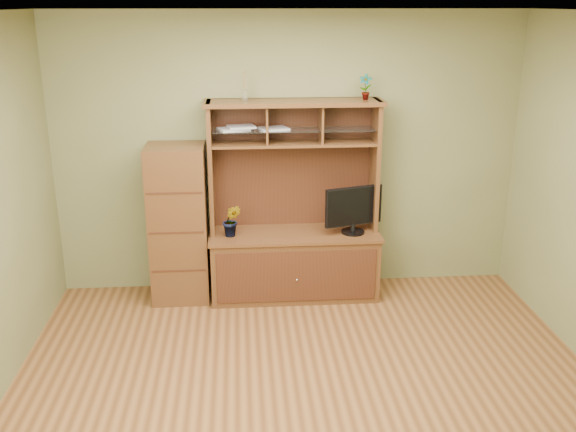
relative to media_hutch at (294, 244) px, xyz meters
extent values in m
cube|color=#593519|center=(-0.04, -1.73, -0.53)|extent=(4.50, 4.00, 0.02)
cube|color=white|center=(-0.04, -1.73, 2.19)|extent=(4.50, 4.00, 0.02)
cube|color=#65683D|center=(-0.04, 0.28, 0.83)|extent=(4.50, 0.02, 2.70)
cube|color=#65683D|center=(-0.04, -3.74, 0.83)|extent=(4.50, 0.02, 2.70)
cube|color=#4C2915|center=(0.00, -0.02, -0.21)|extent=(1.60, 0.55, 0.62)
cube|color=#381A0F|center=(0.00, -0.30, -0.21)|extent=(1.50, 0.01, 0.50)
sphere|color=silver|center=(0.00, -0.32, -0.24)|extent=(0.02, 0.02, 0.02)
cube|color=#4C2915|center=(0.00, -0.02, 0.11)|extent=(1.64, 0.59, 0.03)
cube|color=#4C2915|center=(-0.78, 0.08, 0.75)|extent=(0.04, 0.35, 1.25)
cube|color=#4C2915|center=(0.78, 0.08, 0.75)|extent=(0.04, 0.35, 1.25)
cube|color=#381A0F|center=(0.00, 0.24, 0.75)|extent=(1.52, 0.02, 1.25)
cube|color=#4C2915|center=(0.00, 0.08, 1.36)|extent=(1.66, 0.40, 0.04)
cube|color=#4C2915|center=(0.00, 0.08, 0.98)|extent=(1.52, 0.32, 0.02)
cube|color=#4C2915|center=(-0.25, 0.08, 1.16)|extent=(0.02, 0.31, 0.35)
cube|color=#4C2915|center=(0.25, 0.08, 1.16)|extent=(0.02, 0.31, 0.35)
cube|color=silver|center=(0.00, 0.07, 1.11)|extent=(1.50, 0.27, 0.01)
cylinder|color=black|center=(0.56, -0.08, 0.14)|extent=(0.22, 0.22, 0.02)
cylinder|color=black|center=(0.56, -0.08, 0.19)|extent=(0.04, 0.04, 0.07)
cube|color=black|center=(0.56, -0.08, 0.40)|extent=(0.56, 0.21, 0.37)
imported|color=#325E20|center=(-0.60, -0.08, 0.28)|extent=(0.19, 0.16, 0.31)
imported|color=#285D20|center=(0.66, 0.08, 1.49)|extent=(0.14, 0.12, 0.23)
cylinder|color=silver|center=(-0.45, 0.08, 1.43)|extent=(0.05, 0.05, 0.10)
cylinder|color=olive|center=(-0.45, 0.08, 1.56)|extent=(0.04, 0.04, 0.18)
cube|color=#B1B2B6|center=(-0.56, 0.08, 1.12)|extent=(0.32, 0.28, 0.02)
cube|color=#B1B2B6|center=(-0.49, 0.08, 1.14)|extent=(0.28, 0.24, 0.02)
cube|color=#B1B2B6|center=(-0.19, 0.08, 1.12)|extent=(0.31, 0.27, 0.02)
cube|color=#4C2915|center=(-1.10, 0.01, 0.23)|extent=(0.54, 0.49, 1.51)
cube|color=#381A0F|center=(-1.10, -0.24, -0.14)|extent=(0.50, 0.01, 0.02)
cube|color=#381A0F|center=(-1.10, -0.24, 0.23)|extent=(0.50, 0.01, 0.01)
cube|color=#381A0F|center=(-1.10, -0.24, 0.61)|extent=(0.50, 0.01, 0.02)
camera|label=1|loc=(-0.51, -5.80, 2.23)|focal=40.00mm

